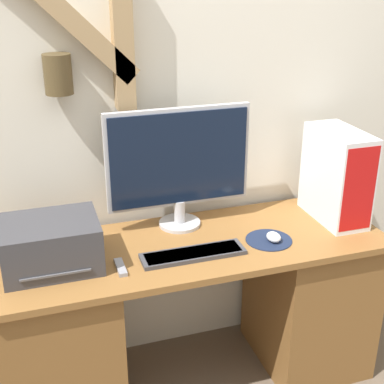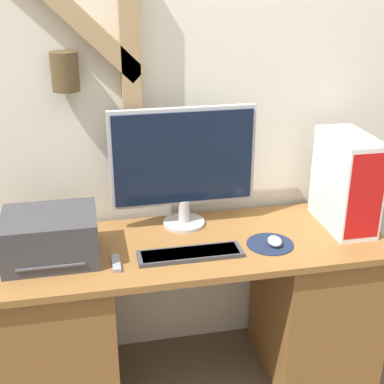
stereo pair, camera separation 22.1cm
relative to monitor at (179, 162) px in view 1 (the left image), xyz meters
name	(u,v)px [view 1 (the left image)]	position (x,y,z in m)	size (l,w,h in m)	color
wall_back	(168,87)	(0.00, 0.16, 0.30)	(6.40, 0.16, 2.70)	silver
desk	(193,312)	(0.01, -0.19, -0.67)	(1.69, 0.59, 0.75)	brown
monitor	(179,162)	(0.00, 0.00, 0.00)	(0.65, 0.19, 0.55)	#B7B7BC
keyboard	(193,254)	(-0.03, -0.30, -0.30)	(0.44, 0.12, 0.02)	#3D3D42
mousepad	(269,240)	(0.33, -0.27, -0.30)	(0.20, 0.20, 0.00)	#19233D
mouse	(274,237)	(0.34, -0.29, -0.28)	(0.06, 0.08, 0.04)	silver
computer_tower	(337,176)	(0.71, -0.15, -0.09)	(0.18, 0.36, 0.43)	white
printer	(51,244)	(-0.58, -0.20, -0.21)	(0.38, 0.30, 0.19)	#38383D
remote_control	(121,267)	(-0.33, -0.31, -0.30)	(0.03, 0.13, 0.02)	gray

